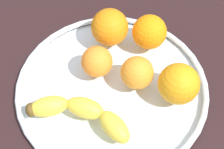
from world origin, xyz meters
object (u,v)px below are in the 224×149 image
at_px(orange_back_left, 97,62).
at_px(orange_front_left, 110,27).
at_px(fruit_bowl, 112,86).
at_px(orange_front_right, 137,73).
at_px(orange_back_right, 179,84).
at_px(orange_center, 149,32).
at_px(banana, 80,113).

distance_m(orange_back_left, orange_front_left, 0.09).
relative_size(fruit_bowl, orange_front_right, 5.95).
height_order(fruit_bowl, orange_back_right, orange_back_right).
distance_m(orange_front_right, orange_center, 0.10).
height_order(banana, orange_front_right, orange_front_right).
bearing_deg(banana, orange_back_right, -144.97).
height_order(orange_front_right, orange_center, orange_center).
xyz_separation_m(banana, orange_front_right, (-0.07, -0.11, 0.01)).
bearing_deg(orange_back_right, orange_center, -49.10).
height_order(orange_front_right, orange_back_right, orange_back_right).
relative_size(orange_back_left, orange_center, 0.86).
relative_size(orange_front_right, orange_back_right, 0.83).
bearing_deg(banana, orange_back_left, -85.03).
xyz_separation_m(orange_back_right, orange_front_left, (0.17, -0.08, 0.00)).
bearing_deg(orange_back_right, orange_front_right, 0.11).
bearing_deg(orange_back_left, orange_front_right, -177.59).
distance_m(fruit_bowl, banana, 0.10).
relative_size(orange_front_right, orange_front_left, 0.82).
bearing_deg(orange_front_right, orange_back_left, 2.41).
height_order(banana, orange_back_left, orange_back_left).
bearing_deg(fruit_bowl, orange_back_left, -24.06).
relative_size(banana, orange_back_right, 2.69).
bearing_deg(orange_center, fruit_bowl, 75.56).
bearing_deg(orange_front_right, banana, 59.65).
xyz_separation_m(fruit_bowl, orange_front_right, (-0.04, -0.02, 0.04)).
xyz_separation_m(fruit_bowl, banana, (0.02, 0.09, 0.03)).
distance_m(orange_back_left, orange_back_right, 0.16).
relative_size(orange_back_left, orange_front_right, 0.97).
distance_m(banana, orange_back_left, 0.11).
distance_m(banana, orange_front_right, 0.13).
height_order(orange_back_left, orange_front_left, orange_front_left).
bearing_deg(orange_front_left, orange_front_right, 137.22).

